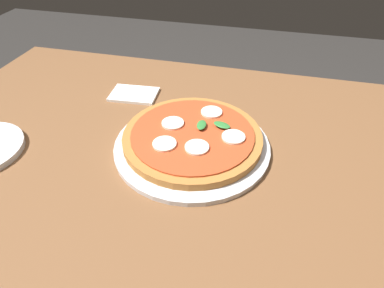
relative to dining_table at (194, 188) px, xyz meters
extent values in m
cube|color=brown|center=(0.00, 0.00, 0.08)|extent=(1.44, 0.92, 0.04)
cube|color=brown|center=(-0.64, 0.38, -0.30)|extent=(0.07, 0.07, 0.72)
cylinder|color=silver|center=(-0.01, 0.03, 0.11)|extent=(0.35, 0.35, 0.01)
cylinder|color=#B27033|center=(-0.02, 0.04, 0.12)|extent=(0.32, 0.32, 0.02)
cylinder|color=#CC4723|center=(-0.02, 0.04, 0.13)|extent=(0.28, 0.28, 0.00)
cylinder|color=white|center=(0.08, 0.05, 0.14)|extent=(0.05, 0.05, 0.00)
cylinder|color=white|center=(0.01, 0.13, 0.14)|extent=(0.05, 0.05, 0.00)
cylinder|color=white|center=(-0.07, 0.07, 0.14)|extent=(0.05, 0.05, 0.00)
cylinder|color=white|center=(-0.06, -0.01, 0.14)|extent=(0.05, 0.05, 0.00)
cylinder|color=white|center=(0.01, -0.01, 0.14)|extent=(0.05, 0.05, 0.00)
ellipsoid|color=#337F38|center=(0.00, 0.07, 0.14)|extent=(0.02, 0.04, 0.00)
ellipsoid|color=#337F38|center=(0.05, 0.08, 0.14)|extent=(0.05, 0.04, 0.00)
cube|color=white|center=(-0.23, 0.22, 0.10)|extent=(0.14, 0.10, 0.01)
camera|label=1|loc=(0.13, -0.53, 0.58)|focal=30.51mm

